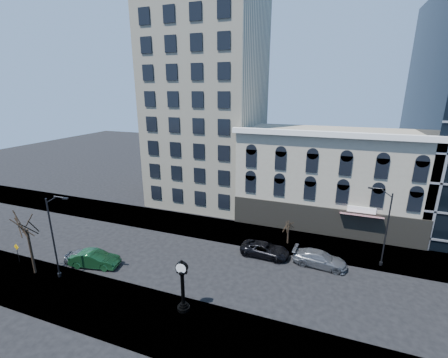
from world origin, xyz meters
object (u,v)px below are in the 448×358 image
at_px(street_lamp_near, 55,216).
at_px(warning_sign, 17,250).
at_px(car_near_b, 95,259).
at_px(street_clock, 183,288).
at_px(car_near_a, 86,256).

height_order(street_lamp_near, warning_sign, street_lamp_near).
bearing_deg(car_near_b, street_lamp_near, 144.10).
distance_m(street_lamp_near, car_near_b, 6.20).
bearing_deg(street_clock, car_near_b, 159.54).
bearing_deg(car_near_a, street_clock, -121.03).
relative_size(street_clock, car_near_a, 1.11).
bearing_deg(car_near_a, car_near_b, -117.29).
distance_m(street_lamp_near, warning_sign, 8.02).
relative_size(street_clock, warning_sign, 2.16).
height_order(street_clock, car_near_a, street_clock).
distance_m(street_lamp_near, car_near_a, 6.29).
distance_m(street_clock, warning_sign, 18.77).
bearing_deg(street_lamp_near, warning_sign, 167.74).
height_order(street_clock, car_near_b, street_clock).
bearing_deg(car_near_b, car_near_a, 69.38).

